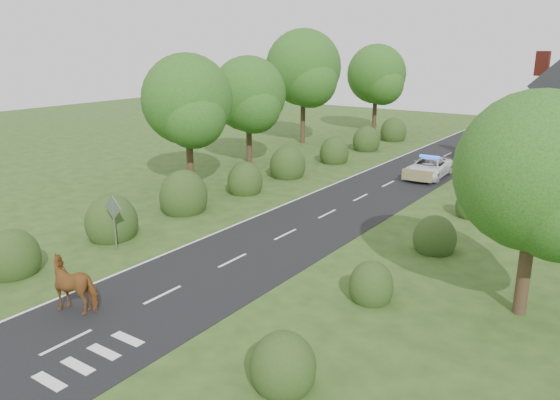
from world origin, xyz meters
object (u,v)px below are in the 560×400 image
Objects in this scene: police_van at (429,168)px; pedestrian_purple at (467,159)px; road_sign at (114,215)px; cow at (77,287)px; pedestrian_red at (483,161)px.

pedestrian_purple is (1.44, 3.84, 0.11)m from police_van.
cow is (3.31, -4.33, -0.87)m from road_sign.
road_sign reaches higher than police_van.
police_van is 4.10m from pedestrian_purple.
pedestrian_red is (5.81, 29.22, 0.09)m from cow.
pedestrian_red is (9.12, 24.89, -0.78)m from road_sign.
police_van is at bearing 73.14° from road_sign.
road_sign is 1.45× the size of pedestrian_red.
road_sign is at bearing 103.38° from pedestrian_purple.
cow is at bearing 70.22° from pedestrian_red.
pedestrian_purple is (-1.21, 0.30, -0.08)m from pedestrian_red.
pedestrian_purple is at bearing -22.26° from pedestrian_red.
police_van is (6.47, 21.35, -0.97)m from road_sign.
pedestrian_red reaches higher than cow.
cow is 1.39× the size of pedestrian_purple.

